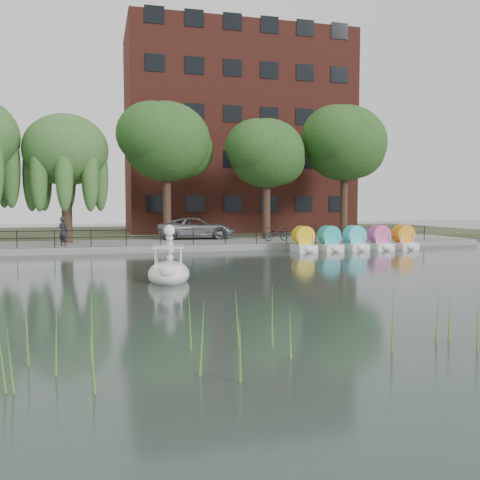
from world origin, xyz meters
name	(u,v)px	position (x,y,z in m)	size (l,w,h in m)	color
ground_plane	(255,283)	(0.00, 0.00, 0.00)	(120.00, 120.00, 0.00)	#364841
promenade	(186,245)	(0.00, 16.00, 0.20)	(40.00, 6.00, 0.40)	gray
kerb	(194,248)	(0.00, 13.05, 0.20)	(40.00, 0.25, 0.40)	gray
land_strip	(162,233)	(0.00, 30.00, 0.18)	(60.00, 22.00, 0.36)	#47512D
railing	(193,232)	(0.00, 13.25, 1.15)	(32.00, 0.05, 1.00)	black
apartment_building	(236,134)	(7.00, 29.97, 9.36)	(20.00, 10.07, 18.00)	#4C1E16
willow_mid	(66,151)	(-7.50, 17.00, 6.25)	(5.32, 5.32, 8.15)	#473323
broadleaf_center	(166,142)	(-1.00, 18.00, 7.06)	(6.00, 6.00, 9.25)	#473323
broadleaf_right	(266,154)	(6.00, 17.50, 6.39)	(5.40, 5.40, 8.32)	#473323
broadleaf_far	(345,144)	(12.50, 18.50, 7.40)	(6.30, 6.30, 9.71)	#473323
minivan	(196,227)	(1.10, 18.42, 1.27)	(6.23, 2.86, 1.73)	gray
bicycle	(276,233)	(5.95, 15.11, 0.90)	(1.72, 0.60, 1.00)	gray
pedestrian	(63,229)	(-7.59, 14.43, 1.39)	(0.71, 0.48, 1.98)	black
swan_boat	(169,269)	(-3.01, 1.20, 0.46)	(1.96, 2.70, 2.09)	white
pedal_boat_row	(355,240)	(9.82, 11.35, 0.61)	(7.95, 1.70, 1.40)	white
reed_bank	(476,316)	(2.00, -9.50, 0.60)	(24.00, 2.40, 1.20)	#669938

